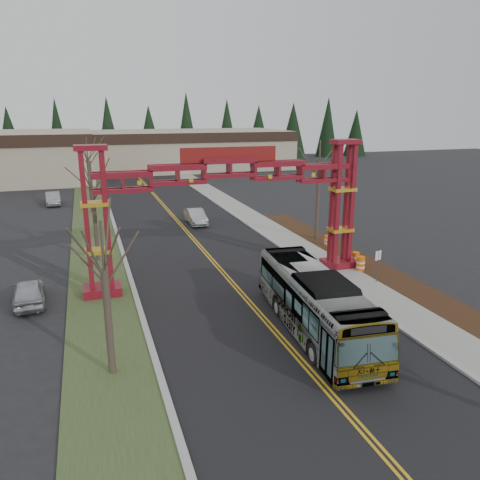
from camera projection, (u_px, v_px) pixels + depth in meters
name	position (u px, v px, depth m)	size (l,w,h in m)	color
ground	(406.00, 480.00, 14.07)	(200.00, 200.00, 0.00)	black
road	(204.00, 251.00, 36.93)	(12.00, 110.00, 0.02)	black
lane_line_left	(202.00, 251.00, 36.89)	(0.12, 100.00, 0.01)	gold
lane_line_right	(205.00, 251.00, 36.96)	(0.12, 100.00, 0.01)	gold
curb_right	(276.00, 243.00, 38.78)	(0.30, 110.00, 0.15)	#A7A8A2
sidewalk_right	(292.00, 242.00, 39.22)	(2.60, 110.00, 0.14)	gray
landscape_strip	(445.00, 307.00, 26.29)	(2.60, 50.00, 0.12)	black
grass_median	(98.00, 260.00, 34.50)	(4.00, 110.00, 0.08)	#354723
curb_left	(124.00, 258.00, 35.05)	(0.30, 110.00, 0.15)	#A7A8A2
gateway_arch	(229.00, 190.00, 28.93)	(18.20, 1.60, 8.90)	#610C16
retail_building_east	(184.00, 149.00, 89.28)	(38.00, 20.30, 7.00)	tan
conifer_treeline	(125.00, 131.00, 96.54)	(116.10, 5.60, 13.00)	black
transit_bus	(315.00, 302.00, 23.12)	(2.62, 11.22, 3.12)	#B7BBBF
silver_sedan	(196.00, 217.00, 45.55)	(1.53, 4.39, 1.45)	#A5A8AD
parked_car_near_a	(29.00, 292.00, 26.69)	(1.71, 4.25, 1.45)	#B7BABF
parked_car_far_a	(53.00, 199.00, 54.80)	(1.55, 4.45, 1.47)	#94959A
bare_tree_median_near	(104.00, 271.00, 18.52)	(3.05, 3.05, 6.64)	#382D26
bare_tree_median_mid	(92.00, 189.00, 33.07)	(2.98, 2.98, 7.32)	#382D26
bare_tree_median_far	(88.00, 158.00, 49.08)	(3.16, 3.16, 8.03)	#382D26
bare_tree_right_far	(319.00, 167.00, 38.54)	(3.20, 3.20, 8.38)	#382D26
street_sign	(378.00, 260.00, 29.52)	(0.49, 0.17, 2.21)	#3F3F44
barrel_south	(360.00, 264.00, 32.00)	(0.60, 0.60, 1.10)	orange
barrel_mid	(355.00, 259.00, 33.39)	(0.52, 0.52, 0.97)	orange
barrel_north	(327.00, 241.00, 37.97)	(0.50, 0.50, 0.93)	orange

